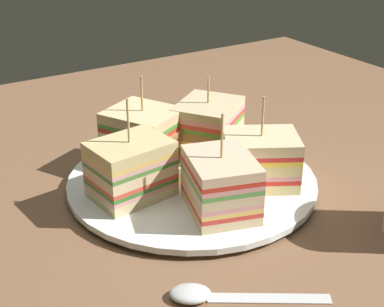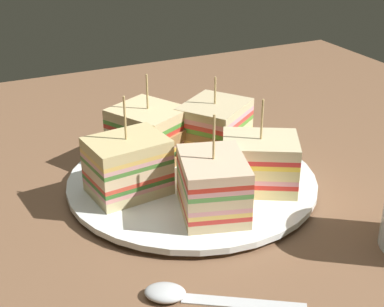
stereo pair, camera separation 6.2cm
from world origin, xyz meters
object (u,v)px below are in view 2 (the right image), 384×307
Objects in this scene: sandwich_wedge_1 at (214,128)px; plate at (192,181)px; spoon at (185,295)px; chip_pile at (207,171)px; sandwich_wedge_3 at (127,165)px; sandwich_wedge_0 at (259,163)px; sandwich_wedge_4 at (213,185)px; sandwich_wedge_2 at (149,133)px.

plate is at bearing 7.76° from sandwich_wedge_1.
chip_pile is at bearing -89.78° from spoon.
chip_pile is (8.64, -1.62, -1.92)cm from sandwich_wedge_3.
sandwich_wedge_0 reaches higher than plate.
sandwich_wedge_3 is (-7.43, 0.21, 3.56)cm from plate.
sandwich_wedge_3 is at bearing -14.62° from sandwich_wedge_1.
sandwich_wedge_4 reaches higher than spoon.
sandwich_wedge_3 is 9.00cm from chip_pile.
sandwich_wedge_3 is at bearing 169.39° from chip_pile.
chip_pile is 18.52cm from spoon.
sandwich_wedge_3 is at bearing -64.67° from sandwich_wedge_2.
plate is at bearing -8.42° from sandwich_wedge_3.
sandwich_wedge_2 is at bearing -49.86° from sandwich_wedge_1.
sandwich_wedge_0 is 7.29cm from sandwich_wedge_4.
spoon is at bearing -101.05° from sandwich_wedge_3.
chip_pile reaches higher than spoon.
sandwich_wedge_3 is at bearing 55.97° from sandwich_wedge_4.
chip_pile is at bearing -5.83° from sandwich_wedge_4.
sandwich_wedge_3 is (-5.16, -6.87, 0.01)cm from sandwich_wedge_2.
sandwich_wedge_0 is 9.94cm from sandwich_wedge_1.
sandwich_wedge_1 is 7.99cm from chip_pile.
spoon is at bearing -117.21° from plate.
spoon is at bearing -42.76° from sandwich_wedge_2.
sandwich_wedge_2 is 14.45cm from sandwich_wedge_4.
sandwich_wedge_4 reaches higher than sandwich_wedge_2.
spoon is at bearing 69.21° from sandwich_wedge_0.
sandwich_wedge_4 is 1.48× the size of chip_pile.
plate is 2.56× the size of sandwich_wedge_3.
sandwich_wedge_0 is at bearing 5.78° from sandwich_wedge_2.
sandwich_wedge_1 is 0.99× the size of sandwich_wedge_4.
spoon is at bearing 158.56° from sandwich_wedge_4.
sandwich_wedge_2 is at bearing 112.34° from chip_pile.
sandwich_wedge_2 reaches higher than plate.
sandwich_wedge_3 reaches higher than spoon.
sandwich_wedge_0 is (5.63, -4.84, 3.29)cm from plate.
sandwich_wedge_4 is 12.73cm from spoon.
plate is at bearing -11.63° from sandwich_wedge_0.
sandwich_wedge_3 reaches higher than chip_pile.
plate is 2.48cm from chip_pile.
chip_pile is (3.49, -8.49, -1.91)cm from sandwich_wedge_2.
sandwich_wedge_0 is 1.42× the size of chip_pile.
plate reaches higher than spoon.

